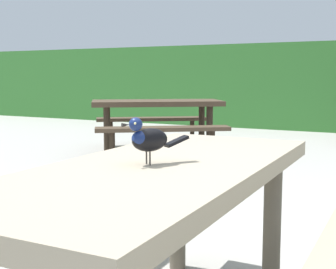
# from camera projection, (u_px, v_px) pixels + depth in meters

# --- Properties ---
(picnic_table_foreground) EXTENTS (1.70, 1.81, 0.74)m
(picnic_table_foreground) POSITION_uv_depth(u_px,v_px,m) (161.00, 209.00, 1.86)
(picnic_table_foreground) COLOR gray
(picnic_table_foreground) RESTS_ON ground
(bird_grackle) EXTENTS (0.17, 0.26, 0.18)m
(bird_grackle) POSITION_uv_depth(u_px,v_px,m) (147.00, 138.00, 1.80)
(bird_grackle) COLOR black
(bird_grackle) RESTS_ON picnic_table_foreground
(picnic_table_far_centre) EXTENTS (2.37, 2.36, 0.74)m
(picnic_table_far_centre) POSITION_uv_depth(u_px,v_px,m) (157.00, 113.00, 6.65)
(picnic_table_far_centre) COLOR #473828
(picnic_table_far_centre) RESTS_ON ground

